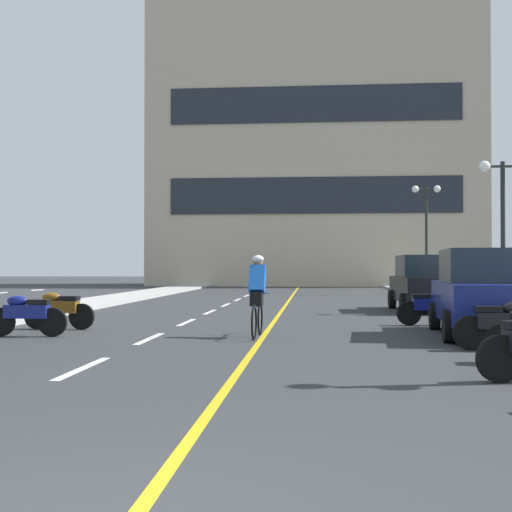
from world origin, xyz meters
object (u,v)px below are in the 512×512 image
street_lamp_mid (503,199)px  motorcycle_4 (504,323)px  parked_car_mid (424,283)px  cyclist_rider (257,294)px  street_lamp_far (426,215)px  motorcycle_6 (59,309)px  parked_car_near (483,292)px  motorcycle_5 (26,314)px  motorcycle_7 (432,306)px

street_lamp_mid → motorcycle_4: 10.39m
parked_car_mid → cyclist_rider: bearing=-118.8°
street_lamp_mid → street_lamp_far: (-0.07, 13.94, 0.55)m
street_lamp_mid → parked_car_mid: bearing=157.0°
street_lamp_mid → motorcycle_6: size_ratio=2.71×
motorcycle_6 → cyclist_rider: (4.73, -1.36, 0.41)m
parked_car_near → street_lamp_far: bearing=83.9°
motorcycle_5 → cyclist_rider: bearing=3.5°
motorcycle_7 → parked_car_mid: bearing=82.9°
street_lamp_mid → parked_car_near: 7.94m
street_lamp_far → motorcycle_4: 23.93m
motorcycle_5 → motorcycle_7: size_ratio=1.00×
street_lamp_far → motorcycle_7: street_lamp_far is taller
motorcycle_4 → street_lamp_mid: bearing=75.0°
street_lamp_mid → motorcycle_7: street_lamp_mid is taller
street_lamp_mid → motorcycle_5: size_ratio=2.71×
parked_car_near → cyclist_rider: (-4.68, -0.56, -0.03)m
street_lamp_far → motorcycle_7: 19.08m
parked_car_near → motorcycle_7: (-0.62, 2.55, -0.44)m
street_lamp_far → parked_car_near: 21.41m
street_lamp_mid → parked_car_near: bearing=-108.1°
parked_car_mid → cyclist_rider: size_ratio=2.39×
parked_car_near → motorcycle_4: 2.51m
parked_car_near → motorcycle_6: size_ratio=2.53×
parked_car_near → motorcycle_6: (-9.41, 0.81, -0.44)m
parked_car_mid → motorcycle_6: bearing=-142.5°
motorcycle_4 → cyclist_rider: 4.85m
parked_car_near → motorcycle_6: bearing=175.1°
parked_car_near → parked_car_mid: bearing=89.5°
parked_car_near → motorcycle_4: bearing=-95.6°
parked_car_mid → motorcycle_7: 5.59m
parked_car_near → motorcycle_7: bearing=103.7°
cyclist_rider → motorcycle_7: bearing=37.4°
parked_car_mid → street_lamp_far: bearing=80.4°
motorcycle_5 → parked_car_mid: bearing=43.1°
motorcycle_5 → motorcycle_7: bearing=21.0°
parked_car_mid → street_lamp_mid: bearing=-23.0°
motorcycle_4 → cyclist_rider: bearing=156.8°
parked_car_mid → motorcycle_6: size_ratio=2.48×
motorcycle_4 → motorcycle_5: (-9.23, 1.61, 0.00)m
motorcycle_4 → parked_car_mid: bearing=88.3°
street_lamp_mid → motorcycle_5: bearing=-146.0°
street_lamp_mid → parked_car_near: size_ratio=1.07×
motorcycle_6 → street_lamp_mid: bearing=28.3°
parked_car_mid → motorcycle_6: parked_car_mid is taller
motorcycle_5 → motorcycle_6: size_ratio=1.00×
street_lamp_far → cyclist_rider: (-6.94, -21.62, -3.21)m
motorcycle_6 → motorcycle_7: (8.79, 1.74, 0.00)m
street_lamp_far → motorcycle_7: (-2.88, -18.51, -3.62)m
street_lamp_far → cyclist_rider: street_lamp_far is taller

